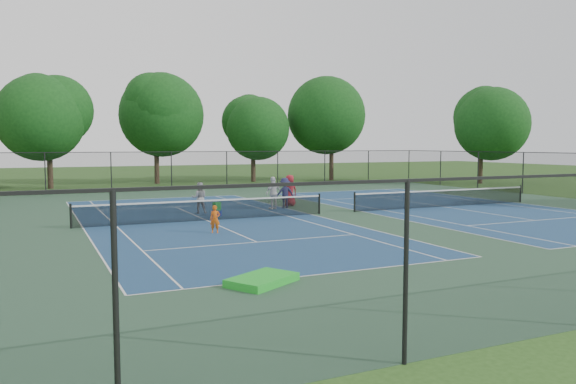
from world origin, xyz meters
name	(u,v)px	position (x,y,z in m)	size (l,w,h in m)	color
ground	(337,213)	(0.00, 0.00, 0.00)	(140.00, 140.00, 0.00)	#234716
court_pad	(337,213)	(0.00, 0.00, 0.00)	(36.00, 36.00, 0.01)	#2D5137
tennis_court_left	(207,219)	(-7.00, 0.00, 0.10)	(12.00, 23.83, 1.07)	navy
tennis_court_right	(444,205)	(7.00, 0.00, 0.10)	(12.00, 23.83, 1.07)	navy
perimeter_fence	(337,182)	(0.00, 0.00, 1.60)	(36.08, 36.08, 3.02)	black
tree_back_a	(48,114)	(-13.00, 24.00, 6.04)	(6.80, 6.80, 9.15)	#2D2116
tree_back_b	(156,111)	(-4.00, 26.00, 6.60)	(7.60, 7.60, 10.03)	#2D2116
tree_back_c	(253,124)	(5.00, 25.00, 5.48)	(6.00, 6.00, 8.40)	#2D2116
tree_back_d	(332,112)	(13.00, 24.00, 6.82)	(7.80, 7.80, 10.37)	#2D2116
tree_side_e	(482,120)	(23.00, 14.00, 5.81)	(6.60, 6.60, 8.87)	#2D2116
child_player	(215,219)	(-7.74, -3.67, 0.56)	(0.41, 0.27, 1.13)	orange
instructor	(199,198)	(-6.54, 2.87, 0.81)	(0.79, 0.61, 1.62)	gray
bystander_a	(273,193)	(-2.32, 3.00, 0.90)	(1.06, 0.44, 1.81)	silver
bystander_b	(285,193)	(-1.57, 3.14, 0.86)	(1.11, 0.64, 1.71)	#1A1B39
bystander_c	(290,190)	(-0.83, 4.07, 0.91)	(0.89, 0.58, 1.82)	maroon
ball_crate	(217,213)	(-6.05, 1.46, 0.15)	(0.41, 0.31, 0.29)	#162B9A
ball_hopper	(217,206)	(-6.05, 1.46, 0.50)	(0.34, 0.28, 0.41)	green
green_tarp	(262,280)	(-9.13, -12.16, 0.11)	(1.79, 1.12, 0.20)	green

